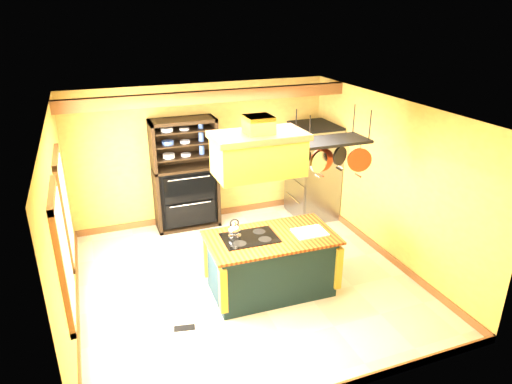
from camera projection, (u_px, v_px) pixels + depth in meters
floor at (246, 280)px, 7.19m from camera, size 5.00×5.00×0.00m
ceiling at (244, 110)px, 6.17m from camera, size 5.00×5.00×0.00m
wall_back at (202, 154)px, 8.84m from camera, size 5.00×0.02×2.70m
wall_front at (329, 295)px, 4.51m from camera, size 5.00×0.02×2.70m
wall_left at (62, 229)px, 5.86m from camera, size 0.02×5.00×2.70m
wall_right at (388, 180)px, 7.50m from camera, size 0.02×5.00×2.70m
ceiling_beam at (211, 97)px, 7.68m from camera, size 5.00×0.15×0.20m
window_near at (63, 254)px, 5.16m from camera, size 0.06×1.06×1.56m
window_far at (65, 207)px, 6.37m from camera, size 0.06×1.06×1.56m
kitchen_island at (271, 263)px, 6.76m from camera, size 1.90×1.09×1.11m
range_hood at (259, 151)px, 6.03m from camera, size 1.25×0.71×0.80m
pot_rack at (332, 149)px, 6.43m from camera, size 1.13×0.52×0.92m
refrigerator at (312, 173)px, 9.12m from camera, size 0.80×0.95×1.85m
hutch at (186, 185)px, 8.70m from camera, size 1.20×0.55×2.13m
floor_register at (184, 328)px, 6.11m from camera, size 0.30×0.17×0.01m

